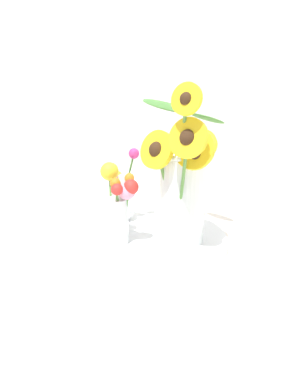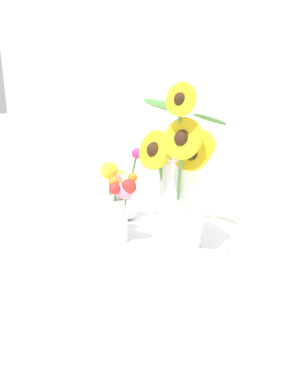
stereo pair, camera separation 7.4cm
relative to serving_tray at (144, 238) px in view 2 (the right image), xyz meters
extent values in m
plane|color=silver|center=(0.02, -0.10, -0.01)|extent=(6.00, 6.00, 0.00)
cylinder|color=silver|center=(0.00, 0.00, 0.00)|extent=(0.41, 0.41, 0.02)
cylinder|color=silver|center=(0.08, 0.04, 0.11)|extent=(0.11, 0.11, 0.21)
torus|color=silver|center=(0.08, 0.04, 0.22)|extent=(0.11, 0.11, 0.01)
cylinder|color=#568E42|center=(0.07, 0.00, 0.15)|extent=(0.03, 0.05, 0.17)
cylinder|color=yellow|center=(0.06, -0.02, 0.23)|extent=(0.10, 0.04, 0.09)
sphere|color=#382314|center=(0.06, -0.02, 0.23)|extent=(0.04, 0.04, 0.04)
cylinder|color=#568E42|center=(0.10, 0.03, 0.14)|extent=(0.07, 0.04, 0.18)
cylinder|color=yellow|center=(0.14, 0.01, 0.23)|extent=(0.08, 0.04, 0.08)
sphere|color=#382314|center=(0.14, 0.01, 0.23)|extent=(0.03, 0.03, 0.03)
cylinder|color=#568E42|center=(0.11, 0.00, 0.21)|extent=(0.08, 0.09, 0.26)
cylinder|color=yellow|center=(0.14, -0.04, 0.35)|extent=(0.08, 0.03, 0.08)
sphere|color=#382314|center=(0.14, -0.04, 0.35)|extent=(0.03, 0.03, 0.03)
cylinder|color=#568E42|center=(0.10, 0.03, 0.14)|extent=(0.05, 0.03, 0.20)
cylinder|color=yellow|center=(0.13, 0.04, 0.24)|extent=(0.09, 0.06, 0.08)
sphere|color=#382314|center=(0.13, 0.04, 0.24)|extent=(0.03, 0.03, 0.03)
cylinder|color=#568E42|center=(0.11, 0.03, 0.15)|extent=(0.04, 0.04, 0.18)
cylinder|color=yellow|center=(0.13, 0.01, 0.24)|extent=(0.10, 0.05, 0.10)
sphere|color=#382314|center=(0.13, 0.01, 0.24)|extent=(0.04, 0.04, 0.04)
cylinder|color=#568E42|center=(0.11, -0.01, 0.15)|extent=(0.07, 0.06, 0.23)
cylinder|color=yellow|center=(0.15, -0.03, 0.27)|extent=(0.10, 0.04, 0.10)
sphere|color=#382314|center=(0.15, -0.03, 0.27)|extent=(0.03, 0.03, 0.03)
ellipsoid|color=#477F38|center=(0.01, 0.07, 0.32)|extent=(0.10, 0.14, 0.05)
ellipsoid|color=#477F38|center=(0.08, 0.14, 0.29)|extent=(0.10, 0.04, 0.04)
cylinder|color=white|center=(-0.02, -0.07, 0.06)|extent=(0.06, 0.06, 0.11)
cylinder|color=#568E42|center=(-0.04, -0.07, 0.11)|extent=(0.02, 0.02, 0.13)
sphere|color=yellow|center=(-0.05, -0.06, 0.18)|extent=(0.04, 0.04, 0.04)
cylinder|color=#568E42|center=(0.00, -0.06, 0.10)|extent=(0.03, 0.01, 0.11)
sphere|color=red|center=(0.01, -0.06, 0.15)|extent=(0.03, 0.03, 0.03)
cylinder|color=#568E42|center=(-0.02, -0.07, 0.10)|extent=(0.01, 0.02, 0.11)
sphere|color=orange|center=(-0.01, -0.08, 0.16)|extent=(0.02, 0.02, 0.02)
cylinder|color=#568E42|center=(-0.01, -0.08, 0.09)|extent=(0.02, 0.03, 0.11)
sphere|color=red|center=(0.00, -0.09, 0.15)|extent=(0.03, 0.03, 0.03)
cylinder|color=#568E42|center=(-0.01, -0.07, 0.10)|extent=(0.03, 0.01, 0.09)
sphere|color=pink|center=(0.01, -0.06, 0.14)|extent=(0.04, 0.04, 0.04)
sphere|color=white|center=(-0.11, 0.04, 0.04)|extent=(0.06, 0.06, 0.06)
cylinder|color=white|center=(-0.11, 0.04, 0.10)|extent=(0.03, 0.03, 0.07)
cylinder|color=#427533|center=(-0.12, 0.02, 0.09)|extent=(0.01, 0.03, 0.09)
sphere|color=pink|center=(-0.12, 0.01, 0.13)|extent=(0.03, 0.03, 0.03)
cylinder|color=#427533|center=(-0.12, 0.04, 0.08)|extent=(0.02, 0.01, 0.09)
sphere|color=yellow|center=(-0.13, 0.03, 0.12)|extent=(0.03, 0.03, 0.03)
cylinder|color=#427533|center=(-0.13, 0.05, 0.08)|extent=(0.03, 0.01, 0.09)
sphere|color=yellow|center=(-0.14, 0.04, 0.12)|extent=(0.04, 0.04, 0.04)
cylinder|color=#427533|center=(-0.10, 0.04, 0.08)|extent=(0.03, 0.01, 0.10)
sphere|color=orange|center=(-0.09, 0.04, 0.13)|extent=(0.03, 0.03, 0.03)
cylinder|color=#427533|center=(-0.10, 0.05, 0.13)|extent=(0.04, 0.01, 0.14)
sphere|color=#C6337A|center=(-0.08, 0.05, 0.20)|extent=(0.03, 0.03, 0.03)
camera|label=1|loc=(0.56, -0.64, 0.40)|focal=35.00mm
camera|label=2|loc=(0.61, -0.58, 0.40)|focal=35.00mm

